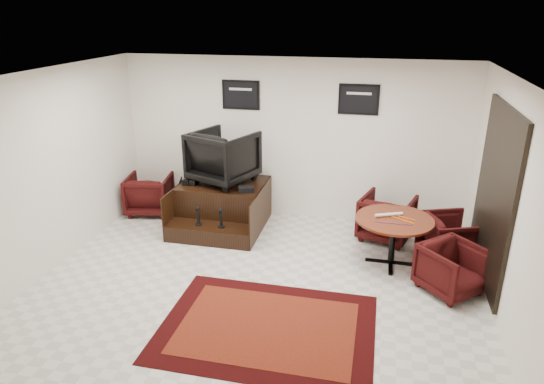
{
  "coord_description": "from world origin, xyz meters",
  "views": [
    {
      "loc": [
        1.46,
        -5.55,
        3.56
      ],
      "look_at": [
        0.0,
        0.9,
        1.03
      ],
      "focal_mm": 32.0,
      "sensor_mm": 36.0,
      "label": 1
    }
  ],
  "objects_px": {
    "table_chair_back": "(387,215)",
    "shine_podium": "(222,206)",
    "table_chair_window": "(450,235)",
    "table_chair_corner": "(452,267)",
    "shine_chair": "(223,154)",
    "meeting_table": "(394,224)",
    "armchair_side": "(149,192)"
  },
  "relations": [
    {
      "from": "table_chair_back",
      "to": "shine_podium",
      "type": "bearing_deg",
      "value": 18.97
    },
    {
      "from": "shine_podium",
      "to": "table_chair_window",
      "type": "relative_size",
      "value": 1.99
    },
    {
      "from": "table_chair_back",
      "to": "table_chair_corner",
      "type": "xyz_separation_m",
      "value": [
        0.85,
        -1.45,
        -0.04
      ]
    },
    {
      "from": "shine_podium",
      "to": "table_chair_back",
      "type": "bearing_deg",
      "value": 1.83
    },
    {
      "from": "shine_chair",
      "to": "meeting_table",
      "type": "height_order",
      "value": "shine_chair"
    },
    {
      "from": "armchair_side",
      "to": "shine_podium",
      "type": "bearing_deg",
      "value": 160.58
    },
    {
      "from": "shine_podium",
      "to": "shine_chair",
      "type": "relative_size",
      "value": 1.52
    },
    {
      "from": "shine_podium",
      "to": "table_chair_back",
      "type": "relative_size",
      "value": 1.86
    },
    {
      "from": "armchair_side",
      "to": "table_chair_back",
      "type": "height_order",
      "value": "table_chair_back"
    },
    {
      "from": "shine_podium",
      "to": "meeting_table",
      "type": "relative_size",
      "value": 1.35
    },
    {
      "from": "armchair_side",
      "to": "table_chair_window",
      "type": "distance_m",
      "value": 5.21
    },
    {
      "from": "shine_chair",
      "to": "shine_podium",
      "type": "bearing_deg",
      "value": 111.47
    },
    {
      "from": "table_chair_corner",
      "to": "table_chair_window",
      "type": "bearing_deg",
      "value": 43.3
    },
    {
      "from": "meeting_table",
      "to": "table_chair_back",
      "type": "height_order",
      "value": "table_chair_back"
    },
    {
      "from": "table_chair_window",
      "to": "armchair_side",
      "type": "bearing_deg",
      "value": 62.58
    },
    {
      "from": "shine_chair",
      "to": "armchair_side",
      "type": "height_order",
      "value": "shine_chair"
    },
    {
      "from": "table_chair_window",
      "to": "table_chair_corner",
      "type": "bearing_deg",
      "value": 155.27
    },
    {
      "from": "shine_chair",
      "to": "armchair_side",
      "type": "relative_size",
      "value": 1.25
    },
    {
      "from": "meeting_table",
      "to": "table_chair_back",
      "type": "bearing_deg",
      "value": 95.81
    },
    {
      "from": "shine_podium",
      "to": "shine_chair",
      "type": "height_order",
      "value": "shine_chair"
    },
    {
      "from": "meeting_table",
      "to": "table_chair_window",
      "type": "distance_m",
      "value": 0.94
    },
    {
      "from": "table_chair_window",
      "to": "table_chair_corner",
      "type": "distance_m",
      "value": 0.96
    },
    {
      "from": "meeting_table",
      "to": "table_chair_window",
      "type": "height_order",
      "value": "table_chair_window"
    },
    {
      "from": "shine_chair",
      "to": "table_chair_back",
      "type": "height_order",
      "value": "shine_chair"
    },
    {
      "from": "armchair_side",
      "to": "table_chair_corner",
      "type": "relative_size",
      "value": 1.07
    },
    {
      "from": "table_chair_back",
      "to": "table_chair_window",
      "type": "relative_size",
      "value": 1.07
    },
    {
      "from": "table_chair_back",
      "to": "table_chair_corner",
      "type": "bearing_deg",
      "value": 137.47
    },
    {
      "from": "shine_chair",
      "to": "meeting_table",
      "type": "bearing_deg",
      "value": -176.08
    },
    {
      "from": "shine_chair",
      "to": "meeting_table",
      "type": "relative_size",
      "value": 0.89
    },
    {
      "from": "shine_podium",
      "to": "table_chair_window",
      "type": "xyz_separation_m",
      "value": [
        3.69,
        -0.4,
        0.03
      ]
    },
    {
      "from": "armchair_side",
      "to": "meeting_table",
      "type": "bearing_deg",
      "value": 156.92
    },
    {
      "from": "table_chair_window",
      "to": "table_chair_corner",
      "type": "height_order",
      "value": "table_chair_window"
    }
  ]
}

